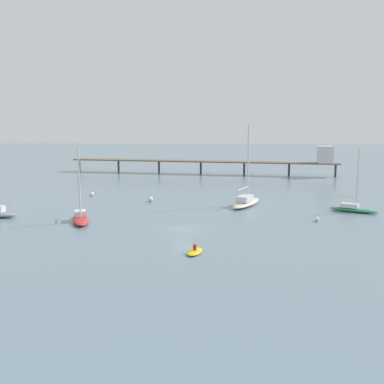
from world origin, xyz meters
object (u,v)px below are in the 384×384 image
object	(u,v)px
mooring_buoy_near	(92,194)
mooring_buoy_outer	(317,219)
sailboat_green	(353,208)
dinghy_yellow	(195,251)
mooring_buoy_far	(150,199)
sailboat_red	(80,217)
pier	(249,159)
sailboat_cream	(246,201)

from	to	relation	value
mooring_buoy_near	mooring_buoy_outer	xyz separation A→B (m)	(36.53, -18.90, -0.06)
sailboat_green	dinghy_yellow	distance (m)	32.54
sailboat_green	mooring_buoy_far	distance (m)	32.52
sailboat_red	dinghy_yellow	world-z (taller)	sailboat_red
dinghy_yellow	mooring_buoy_far	size ratio (longest dim) A/B	3.77
mooring_buoy_near	sailboat_green	bearing A→B (deg)	-15.41
dinghy_yellow	mooring_buoy_outer	distance (m)	22.82
sailboat_red	mooring_buoy_near	bearing A→B (deg)	101.26
dinghy_yellow	mooring_buoy_near	size ratio (longest dim) A/B	4.29
mooring_buoy_near	mooring_buoy_outer	size ratio (longest dim) A/B	1.19
sailboat_red	dinghy_yellow	size ratio (longest dim) A/B	3.06
pier	dinghy_yellow	distance (m)	69.61
sailboat_cream	mooring_buoy_near	xyz separation A→B (m)	(-27.46, 7.75, -0.38)
mooring_buoy_near	sailboat_cream	bearing A→B (deg)	-15.76
sailboat_red	mooring_buoy_outer	size ratio (longest dim) A/B	15.65
sailboat_red	mooring_buoy_near	world-z (taller)	sailboat_red
sailboat_cream	sailboat_red	distance (m)	26.77
pier	mooring_buoy_near	world-z (taller)	pier
sailboat_red	mooring_buoy_near	size ratio (longest dim) A/B	13.12
sailboat_green	sailboat_red	xyz separation A→B (m)	(-39.11, -9.04, -0.01)
sailboat_red	pier	bearing A→B (deg)	64.17
sailboat_green	mooring_buoy_near	world-z (taller)	sailboat_green
mooring_buoy_outer	sailboat_green	bearing A→B (deg)	45.88
dinghy_yellow	mooring_buoy_outer	bearing A→B (deg)	45.64
pier	sailboat_green	size ratio (longest dim) A/B	6.94
sailboat_red	mooring_buoy_outer	distance (m)	32.42
sailboat_cream	mooring_buoy_outer	bearing A→B (deg)	-50.90
mooring_buoy_near	mooring_buoy_outer	distance (m)	41.13
mooring_buoy_near	mooring_buoy_far	world-z (taller)	mooring_buoy_far
dinghy_yellow	mooring_buoy_far	bearing A→B (deg)	106.80
mooring_buoy_near	mooring_buoy_far	xyz separation A→B (m)	(11.48, -5.12, 0.05)
mooring_buoy_outer	mooring_buoy_near	bearing A→B (deg)	152.64
mooring_buoy_far	mooring_buoy_outer	world-z (taller)	mooring_buoy_far
sailboat_green	pier	bearing A→B (deg)	105.62
sailboat_green	sailboat_red	world-z (taller)	sailboat_red
sailboat_green	dinghy_yellow	bearing A→B (deg)	-134.29
sailboat_red	dinghy_yellow	distance (m)	21.73
pier	sailboat_cream	world-z (taller)	sailboat_cream
pier	dinghy_yellow	size ratio (longest dim) A/B	20.29
sailboat_red	dinghy_yellow	bearing A→B (deg)	-41.00
sailboat_red	dinghy_yellow	xyz separation A→B (m)	(16.39, -14.25, -0.43)
sailboat_green	sailboat_cream	bearing A→B (deg)	165.20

